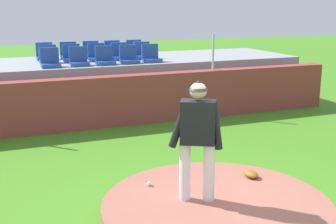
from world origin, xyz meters
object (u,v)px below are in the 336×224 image
(baseball, at_px, (149,183))
(stadium_chair_10, at_px, (45,54))
(stadium_chair_12, at_px, (92,53))
(stadium_chair_0, at_px, (50,61))
(stadium_chair_7, at_px, (97,55))
(fielding_glove, at_px, (251,174))
(stadium_chair_3, at_px, (129,58))
(stadium_chair_2, at_px, (105,59))
(stadium_chair_14, at_px, (135,51))
(pitcher, at_px, (198,132))
(stadium_chair_9, at_px, (143,53))
(stadium_chair_6, at_px, (72,56))
(stadium_chair_5, at_px, (48,58))
(stadium_chair_11, at_px, (69,54))
(stadium_chair_4, at_px, (151,56))
(stadium_chair_1, at_px, (79,60))
(stadium_chair_8, at_px, (120,54))
(stadium_chair_13, at_px, (113,52))

(baseball, bearing_deg, stadium_chair_10, 95.09)
(baseball, distance_m, stadium_chair_12, 7.55)
(stadium_chair_0, distance_m, stadium_chair_7, 1.67)
(fielding_glove, bearing_deg, stadium_chair_3, 0.66)
(stadium_chair_2, relative_size, stadium_chair_10, 1.00)
(baseball, xyz_separation_m, stadium_chair_12, (0.73, 7.40, 1.28))
(stadium_chair_10, relative_size, stadium_chair_14, 1.00)
(pitcher, xyz_separation_m, stadium_chair_10, (-1.14, 8.13, 0.30))
(stadium_chair_7, bearing_deg, stadium_chair_3, 129.91)
(stadium_chair_3, xyz_separation_m, stadium_chair_9, (0.69, 0.84, 0.00))
(baseball, height_order, stadium_chair_6, stadium_chair_6)
(stadium_chair_0, xyz_separation_m, stadium_chair_12, (1.45, 1.68, 0.00))
(stadium_chair_5, relative_size, stadium_chair_11, 1.00)
(stadium_chair_14, bearing_deg, stadium_chair_3, 67.27)
(stadium_chair_5, bearing_deg, stadium_chair_2, 149.03)
(stadium_chair_10, xyz_separation_m, stadium_chair_14, (2.76, -0.05, 0.00))
(stadium_chair_5, xyz_separation_m, stadium_chair_11, (0.70, 0.81, 0.00))
(stadium_chair_3, bearing_deg, stadium_chair_12, -67.48)
(pitcher, xyz_separation_m, stadium_chair_12, (0.25, 8.13, 0.30))
(baseball, height_order, stadium_chair_10, stadium_chair_10)
(stadium_chair_6, distance_m, stadium_chair_10, 1.05)
(stadium_chair_3, relative_size, stadium_chair_14, 1.00)
(stadium_chair_4, bearing_deg, stadium_chair_1, 0.65)
(pitcher, relative_size, stadium_chair_1, 3.52)
(stadium_chair_6, xyz_separation_m, stadium_chair_14, (2.11, 0.77, 0.00))
(stadium_chair_3, bearing_deg, stadium_chair_7, -50.09)
(fielding_glove, bearing_deg, stadium_chair_10, 15.14)
(baseball, bearing_deg, stadium_chair_6, 90.03)
(pitcher, bearing_deg, stadium_chair_8, 110.26)
(stadium_chair_5, distance_m, stadium_chair_11, 1.07)
(stadium_chair_5, distance_m, stadium_chair_6, 0.66)
(stadium_chair_9, height_order, stadium_chair_11, same)
(stadium_chair_3, height_order, stadium_chair_10, same)
(pitcher, xyz_separation_m, baseball, (-0.48, 0.73, -0.98))
(stadium_chair_2, xyz_separation_m, stadium_chair_8, (0.66, 0.84, 0.00))
(stadium_chair_13, bearing_deg, stadium_chair_4, 113.62)
(stadium_chair_8, bearing_deg, stadium_chair_12, -51.21)
(stadium_chair_1, distance_m, stadium_chair_2, 0.70)
(stadium_chair_4, xyz_separation_m, stadium_chair_5, (-2.75, 0.80, 0.00))
(pitcher, relative_size, stadium_chair_0, 3.52)
(stadium_chair_3, xyz_separation_m, stadium_chair_8, (-0.02, 0.83, 0.00))
(stadium_chair_3, distance_m, stadium_chair_14, 1.76)
(stadium_chair_3, height_order, stadium_chair_8, same)
(stadium_chair_1, height_order, stadium_chair_8, same)
(stadium_chair_13, bearing_deg, stadium_chair_9, 132.61)
(stadium_chair_2, distance_m, stadium_chair_7, 0.85)
(baseball, xyz_separation_m, stadium_chair_0, (-0.72, 5.72, 1.28))
(baseball, height_order, stadium_chair_7, stadium_chair_7)
(baseball, xyz_separation_m, stadium_chair_4, (2.09, 5.76, 1.28))
(stadium_chair_6, bearing_deg, stadium_chair_13, -151.12)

